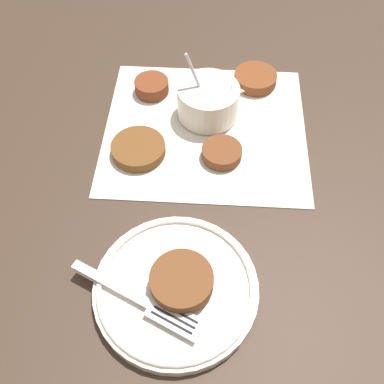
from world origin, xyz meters
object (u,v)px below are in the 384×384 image
(serving_plate, at_px, (176,288))
(fritter_on_plate, at_px, (182,281))
(sauce_bowl, at_px, (208,102))
(fork, at_px, (149,304))

(serving_plate, height_order, fritter_on_plate, fritter_on_plate)
(sauce_bowl, xyz_separation_m, fritter_on_plate, (-0.06, -0.32, 0.00))
(serving_plate, xyz_separation_m, fritter_on_plate, (0.01, -0.00, 0.02))
(fork, bearing_deg, serving_plate, 36.76)
(sauce_bowl, xyz_separation_m, fork, (-0.10, -0.34, -0.01))
(fritter_on_plate, bearing_deg, sauce_bowl, 80.10)
(sauce_bowl, bearing_deg, serving_plate, -101.23)
(serving_plate, bearing_deg, fork, -143.24)
(sauce_bowl, relative_size, serving_plate, 0.54)
(sauce_bowl, height_order, fork, sauce_bowl)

